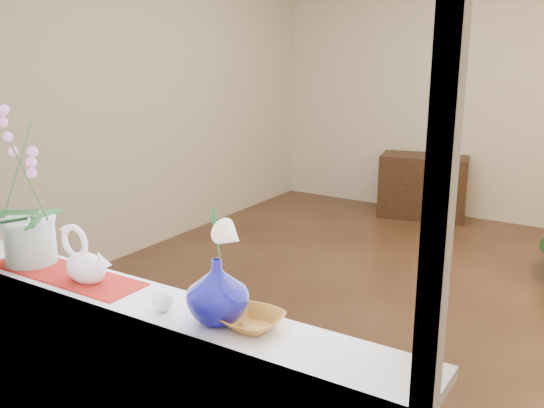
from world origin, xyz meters
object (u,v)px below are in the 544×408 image
(orchid_pot, at_px, (24,188))
(side_table, at_px, (423,186))
(swan, at_px, (85,256))
(paperweight, at_px, (163,300))
(blue_vase, at_px, (217,286))
(amber_dish, at_px, (252,322))

(orchid_pot, distance_m, side_table, 4.70)
(orchid_pot, bearing_deg, swan, -2.47)
(swan, bearing_deg, side_table, 101.09)
(orchid_pot, height_order, paperweight, orchid_pot)
(swan, bearing_deg, blue_vase, 8.51)
(orchid_pot, distance_m, blue_vase, 0.97)
(blue_vase, height_order, amber_dish, blue_vase)
(paperweight, bearing_deg, blue_vase, 10.82)
(blue_vase, distance_m, side_table, 4.76)
(swan, distance_m, blue_vase, 0.61)
(orchid_pot, xyz_separation_m, paperweight, (0.75, -0.05, -0.28))
(blue_vase, xyz_separation_m, amber_dish, (0.12, 0.02, -0.10))
(amber_dish, height_order, side_table, amber_dish)
(orchid_pot, relative_size, side_table, 0.72)
(swan, xyz_separation_m, blue_vase, (0.61, 0.01, 0.02))
(amber_dish, bearing_deg, blue_vase, -172.30)
(side_table, bearing_deg, paperweight, -94.74)
(orchid_pot, bearing_deg, amber_dish, 0.40)
(orchid_pot, distance_m, amber_dish, 1.12)
(blue_vase, bearing_deg, swan, -179.47)
(swan, height_order, blue_vase, blue_vase)
(swan, height_order, amber_dish, swan)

